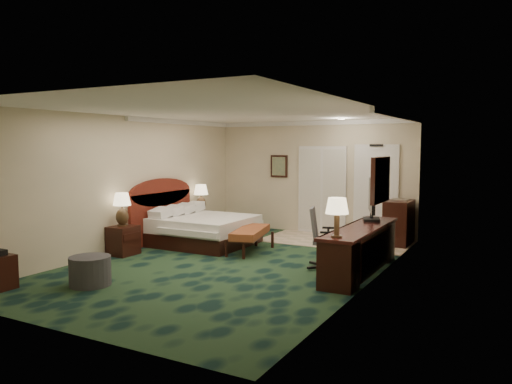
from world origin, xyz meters
The scene contains 25 objects.
floor centered at (0.00, 0.00, 0.00)m, with size 5.00×7.50×0.00m, color black.
ceiling centered at (0.00, 0.00, 2.70)m, with size 5.00×7.50×0.00m, color white.
wall_back centered at (0.00, 3.75, 1.35)m, with size 5.00×0.00×2.70m, color beige.
wall_front centered at (0.00, -3.75, 1.35)m, with size 5.00×0.00×2.70m, color beige.
wall_left centered at (-2.50, 0.00, 1.35)m, with size 0.00×7.50×2.70m, color beige.
wall_right centered at (2.50, 0.00, 1.35)m, with size 0.00×7.50×2.70m, color beige.
crown_molding centered at (0.00, 0.00, 2.65)m, with size 5.00×7.50×0.10m, color silver, non-canonical shape.
tile_patch centered at (0.90, 2.90, 0.01)m, with size 3.20×1.70×0.01m, color beige.
headboard centered at (-2.44, 1.00, 0.70)m, with size 0.12×2.00×1.40m, color #461510, non-canonical shape.
entry_door centered at (1.55, 3.72, 1.05)m, with size 1.02×0.06×2.18m, color silver.
closet_doors centered at (0.25, 3.71, 1.05)m, with size 1.20×0.06×2.10m, color #BABAB7.
wall_art centered at (-0.90, 3.71, 1.60)m, with size 0.45×0.06×0.55m, color #4C6956.
wall_mirror centered at (2.46, 0.60, 1.55)m, with size 0.05×0.95×0.75m, color white.
bed centered at (-1.45, 1.22, 0.30)m, with size 1.90×1.76×0.60m, color silver.
nightstand_near centered at (-2.26, -0.38, 0.28)m, with size 0.45×0.51×0.56m, color black.
nightstand_far centered at (-2.26, 2.25, 0.27)m, with size 0.44×0.50×0.55m, color black.
lamp_near centered at (-2.28, -0.37, 0.88)m, with size 0.34×0.34×0.64m, color black, non-canonical shape.
lamp_far centered at (-2.26, 2.26, 0.87)m, with size 0.34×0.34×0.64m, color black, non-canonical shape.
bed_bench centered at (-0.21, 1.00, 0.24)m, with size 0.48×1.39×0.47m, color maroon.
ottoman centered at (-1.18, -2.23, 0.22)m, with size 0.62×0.62×0.44m, color #313134.
desk centered at (2.19, 0.46, 0.39)m, with size 0.58×2.68×0.77m, color black.
tv centered at (2.16, 1.17, 1.15)m, with size 0.08×0.96×0.75m, color black.
desk_lamp centered at (2.16, -0.64, 1.07)m, with size 0.34×0.34×0.59m, color black, non-canonical shape.
desk_chair centered at (1.60, 0.47, 0.53)m, with size 0.61×0.57×1.05m, color #5A5A5B, non-canonical shape.
minibar centered at (2.20, 3.20, 0.47)m, with size 0.50×0.90×0.95m, color black.
Camera 1 is at (4.56, -7.51, 2.10)m, focal length 35.00 mm.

